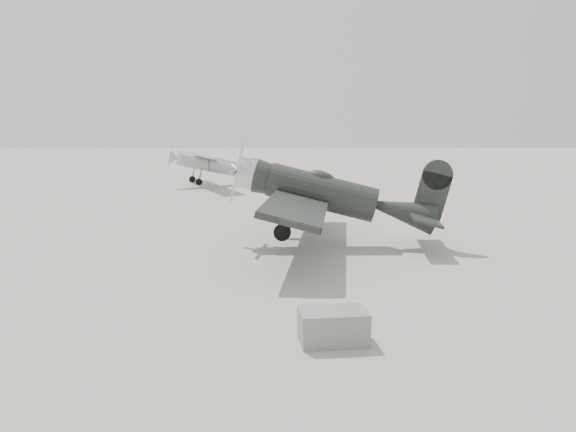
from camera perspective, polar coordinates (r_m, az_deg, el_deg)
name	(u,v)px	position (r m, az deg, el deg)	size (l,w,h in m)	color
ground	(225,287)	(16.76, -6.42, -7.16)	(160.00, 160.00, 0.00)	#9D978B
lowwing_monoplane	(332,195)	(21.71, 4.46, 2.10)	(8.32, 11.61, 3.73)	black
highwing_monoplane	(212,162)	(41.87, -7.75, 5.41)	(7.06, 9.55, 2.76)	#999B9E
equipment_block	(333,326)	(12.64, 4.60, -11.11)	(1.48, 0.92, 0.74)	slate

